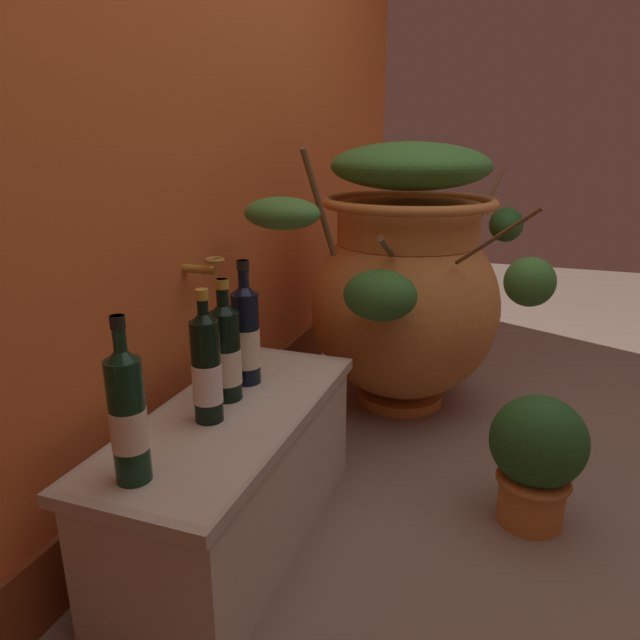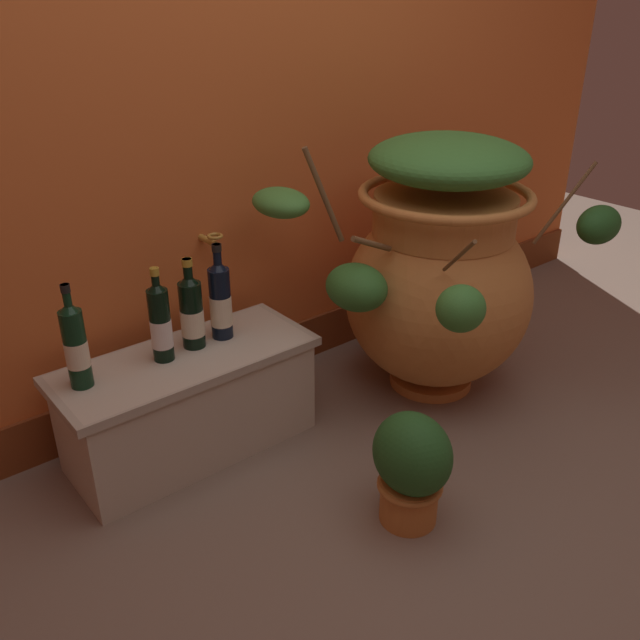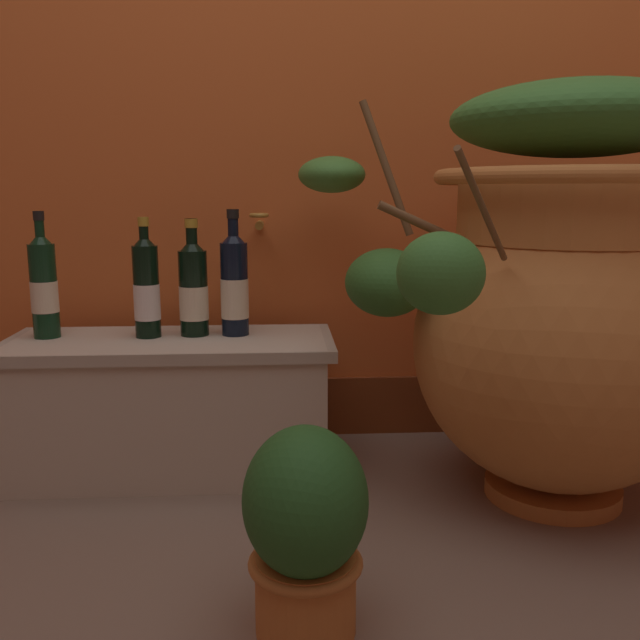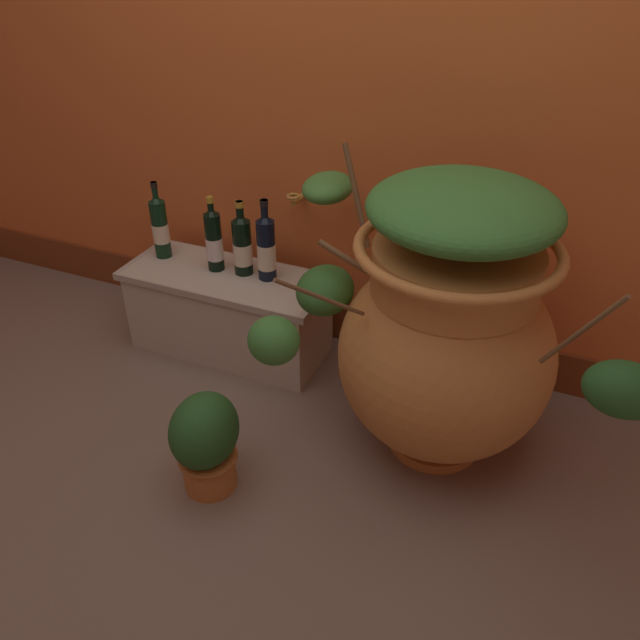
# 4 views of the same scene
# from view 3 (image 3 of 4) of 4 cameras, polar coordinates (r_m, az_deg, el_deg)

# --- Properties ---
(back_wall) EXTENTS (4.40, 0.33, 2.60)m
(back_wall) POSITION_cam_3_polar(r_m,az_deg,el_deg) (2.24, -0.54, 24.44)
(back_wall) COLOR #D6662D
(back_wall) RESTS_ON ground_plane
(terracotta_urn) EXTENTS (1.23, 0.90, 1.00)m
(terracotta_urn) POSITION_cam_3_polar(r_m,az_deg,el_deg) (1.73, 19.46, 1.40)
(terracotta_urn) COLOR #CC7F3D
(terracotta_urn) RESTS_ON ground_plane
(stone_ledge) EXTENTS (0.87, 0.36, 0.37)m
(stone_ledge) POSITION_cam_3_polar(r_m,az_deg,el_deg) (1.91, -12.23, -6.54)
(stone_ledge) COLOR beige
(stone_ledge) RESTS_ON ground_plane
(wine_bottle_left) EXTENTS (0.08, 0.08, 0.34)m
(wine_bottle_left) POSITION_cam_3_polar(r_m,az_deg,el_deg) (1.87, -7.14, 3.00)
(wine_bottle_left) COLOR black
(wine_bottle_left) RESTS_ON stone_ledge
(wine_bottle_middle) EXTENTS (0.07, 0.07, 0.32)m
(wine_bottle_middle) POSITION_cam_3_polar(r_m,az_deg,el_deg) (1.89, -14.27, 2.66)
(wine_bottle_middle) COLOR black
(wine_bottle_middle) RESTS_ON stone_ledge
(wine_bottle_right) EXTENTS (0.07, 0.07, 0.34)m
(wine_bottle_right) POSITION_cam_3_polar(r_m,az_deg,el_deg) (1.96, -22.03, 2.73)
(wine_bottle_right) COLOR black
(wine_bottle_right) RESTS_ON stone_ledge
(wine_bottle_back) EXTENTS (0.08, 0.08, 0.32)m
(wine_bottle_back) POSITION_cam_3_polar(r_m,az_deg,el_deg) (1.88, -10.50, 2.68)
(wine_bottle_back) COLOR black
(wine_bottle_back) RESTS_ON stone_ledge
(potted_shrub) EXTENTS (0.22, 0.25, 0.37)m
(potted_shrub) POSITION_cam_3_polar(r_m,az_deg,el_deg) (1.22, -1.23, -16.67)
(potted_shrub) COLOR #C17033
(potted_shrub) RESTS_ON ground_plane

